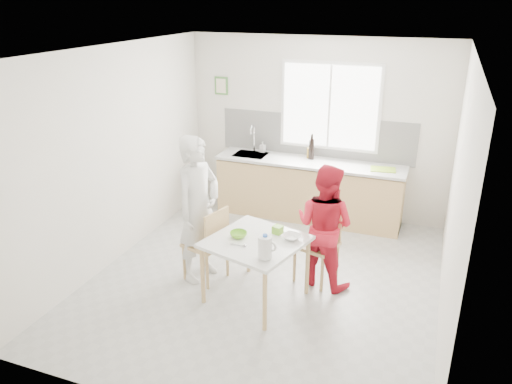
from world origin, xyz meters
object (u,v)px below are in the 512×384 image
at_px(dining_table, 256,246).
at_px(chair_far, 320,239).
at_px(chair_left, 209,241).
at_px(milk_jug, 265,247).
at_px(person_red, 325,226).
at_px(person_white, 199,209).
at_px(wine_bottle_a, 312,149).
at_px(wine_bottle_b, 311,149).
at_px(bowl_green, 238,234).
at_px(bowl_white, 291,237).

xyz_separation_m(dining_table, chair_far, (0.56, 0.70, -0.14)).
bearing_deg(chair_left, milk_jug, 74.46).
relative_size(dining_table, person_red, 0.79).
height_order(person_white, wine_bottle_a, person_white).
xyz_separation_m(dining_table, milk_jug, (0.24, -0.36, 0.21)).
distance_m(person_red, wine_bottle_b, 2.02).
relative_size(bowl_green, wine_bottle_a, 0.60).
bearing_deg(person_red, wine_bottle_a, -55.20).
height_order(person_white, person_red, person_white).
bearing_deg(milk_jug, chair_left, 164.46).
bearing_deg(person_white, person_red, -59.40).
xyz_separation_m(dining_table, person_white, (-0.80, 0.22, 0.23)).
distance_m(dining_table, bowl_green, 0.23).
bearing_deg(wine_bottle_b, person_red, -70.28).
distance_m(chair_left, person_red, 1.37).
bearing_deg(bowl_green, chair_left, 158.49).
height_order(dining_table, chair_far, chair_far).
bearing_deg(person_white, wine_bottle_b, -2.87).
distance_m(chair_left, milk_jug, 1.10).
height_order(bowl_white, wine_bottle_b, wine_bottle_b).
bearing_deg(chair_far, bowl_green, -122.25).
distance_m(bowl_green, milk_jug, 0.58).
height_order(bowl_green, bowl_white, bowl_green).
relative_size(person_white, wine_bottle_a, 5.56).
distance_m(wine_bottle_a, wine_bottle_b, 0.03).
xyz_separation_m(person_red, wine_bottle_a, (-0.65, 1.86, 0.34)).
xyz_separation_m(dining_table, bowl_white, (0.36, 0.16, 0.10)).
xyz_separation_m(chair_far, person_red, (0.07, -0.09, 0.22)).
bearing_deg(dining_table, bowl_green, 178.48).
bearing_deg(bowl_green, chair_far, 42.19).
bearing_deg(chair_left, wine_bottle_a, -179.84).
distance_m(bowl_white, wine_bottle_a, 2.36).
bearing_deg(milk_jug, wine_bottle_a, 110.88).
bearing_deg(person_red, bowl_white, 74.58).
height_order(chair_far, wine_bottle_b, wine_bottle_b).
relative_size(dining_table, chair_far, 1.24).
distance_m(dining_table, milk_jug, 0.48).
bearing_deg(dining_table, chair_left, 164.44).
xyz_separation_m(person_white, wine_bottle_b, (0.75, 2.26, 0.18)).
height_order(person_white, bowl_white, person_white).
xyz_separation_m(dining_table, wine_bottle_b, (-0.05, 2.48, 0.41)).
xyz_separation_m(bowl_green, wine_bottle_a, (0.18, 2.46, 0.31)).
bearing_deg(chair_far, chair_left, -141.40).
height_order(chair_far, person_white, person_white).
bearing_deg(person_red, dining_table, 59.74).
relative_size(chair_left, person_red, 0.63).
relative_size(chair_far, bowl_white, 4.70).
xyz_separation_m(person_white, milk_jug, (1.04, -0.58, -0.01)).
relative_size(person_white, wine_bottle_b, 5.93).
xyz_separation_m(chair_left, bowl_white, (1.01, -0.02, 0.25)).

